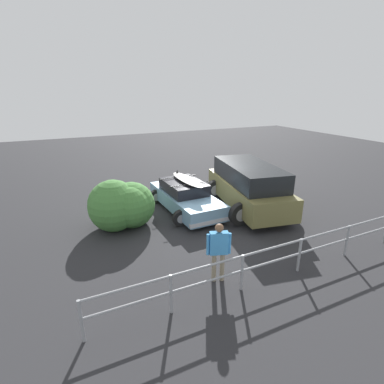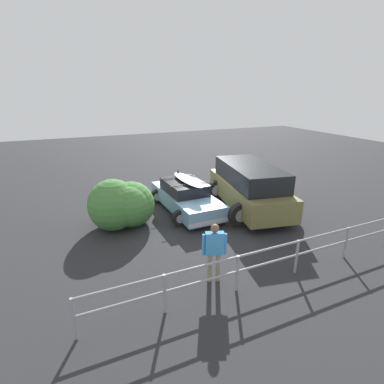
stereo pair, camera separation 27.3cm
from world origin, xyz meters
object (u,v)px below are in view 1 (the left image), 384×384
sedan_car (185,197)px  suv_car (248,186)px  person_bystander (219,247)px  bush_near_left (121,206)px

sedan_car → suv_car: 2.55m
sedan_car → person_bystander: bearing=76.3°
suv_car → bush_near_left: bearing=-4.0°
bush_near_left → suv_car: bearing=176.0°
person_bystander → suv_car: bearing=-132.8°
suv_car → person_bystander: bearing=47.2°
suv_car → bush_near_left: suv_car is taller
sedan_car → suv_car: (-2.35, 0.89, 0.39)m
bush_near_left → person_bystander: bearing=110.3°
sedan_car → bush_near_left: 2.72m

